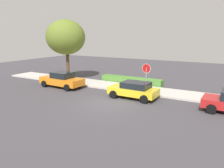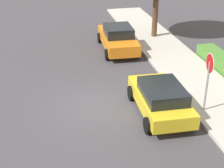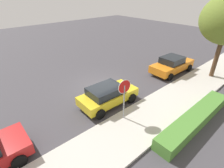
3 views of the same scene
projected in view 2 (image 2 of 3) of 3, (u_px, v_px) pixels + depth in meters
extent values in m
plane|color=#423F44|center=(101.00, 106.00, 14.68)|extent=(60.00, 60.00, 0.00)
cube|color=beige|center=(209.00, 93.00, 15.61)|extent=(32.00, 2.89, 0.14)
cylinder|color=gray|center=(207.00, 88.00, 13.73)|extent=(0.08, 0.08, 2.28)
cylinder|color=white|center=(210.00, 63.00, 13.26)|extent=(0.80, 0.12, 0.81)
cylinder|color=red|center=(210.00, 63.00, 13.26)|extent=(0.75, 0.12, 0.75)
cube|color=yellow|center=(160.00, 100.00, 13.97)|extent=(3.94, 1.85, 0.57)
cube|color=black|center=(163.00, 91.00, 13.53)|extent=(2.18, 1.60, 0.48)
cylinder|color=black|center=(131.00, 93.00, 15.10)|extent=(0.65, 0.24, 0.64)
cylinder|color=black|center=(169.00, 90.00, 15.40)|extent=(0.65, 0.24, 0.64)
cylinder|color=black|center=(148.00, 125.00, 12.77)|extent=(0.65, 0.24, 0.64)
cylinder|color=black|center=(192.00, 121.00, 13.06)|extent=(0.65, 0.24, 0.64)
cube|color=orange|center=(118.00, 40.00, 20.60)|extent=(4.49, 1.94, 0.64)
cube|color=black|center=(118.00, 31.00, 20.21)|extent=(1.95, 1.63, 0.57)
cylinder|color=black|center=(100.00, 38.00, 21.92)|extent=(0.65, 0.24, 0.64)
cylinder|color=black|center=(127.00, 36.00, 22.20)|extent=(0.65, 0.24, 0.64)
cylinder|color=black|center=(107.00, 55.00, 19.27)|extent=(0.65, 0.24, 0.64)
cylinder|color=black|center=(138.00, 53.00, 19.55)|extent=(0.65, 0.24, 0.64)
cylinder|color=#513823|center=(155.00, 15.00, 22.19)|extent=(0.35, 0.35, 3.14)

